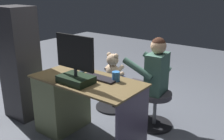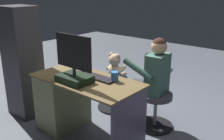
{
  "view_description": "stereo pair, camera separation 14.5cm",
  "coord_description": "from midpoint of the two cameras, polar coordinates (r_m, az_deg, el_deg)",
  "views": [
    {
      "loc": [
        -1.81,
        2.3,
        1.7
      ],
      "look_at": [
        -0.07,
        0.03,
        0.76
      ],
      "focal_mm": 41.16,
      "sensor_mm": 36.0,
      "label": 1
    },
    {
      "loc": [
        -1.92,
        2.21,
        1.7
      ],
      "look_at": [
        -0.07,
        0.03,
        0.76
      ],
      "focal_mm": 41.16,
      "sensor_mm": 36.0,
      "label": 2
    }
  ],
  "objects": [
    {
      "name": "office_chair_teddy",
      "position": [
        3.7,
        1.68,
        -4.7
      ],
      "size": [
        0.49,
        0.49,
        0.45
      ],
      "color": "black",
      "rests_on": "ground_plane"
    },
    {
      "name": "equipment_rack",
      "position": [
        3.57,
        -18.1,
        1.57
      ],
      "size": [
        0.44,
        0.36,
        1.47
      ],
      "primitive_type": "cube",
      "color": "#2F2D30",
      "rests_on": "ground_plane"
    },
    {
      "name": "teddy_bear",
      "position": [
        3.59,
        1.86,
        0.75
      ],
      "size": [
        0.25,
        0.26,
        0.37
      ],
      "color": "#D3B08D",
      "rests_on": "office_chair_teddy"
    },
    {
      "name": "cup",
      "position": [
        2.72,
        2.1,
        -1.46
      ],
      "size": [
        0.08,
        0.08,
        0.11
      ],
      "primitive_type": "cylinder",
      "color": "#3372BF",
      "rests_on": "desk"
    },
    {
      "name": "tv_remote",
      "position": [
        2.99,
        -8.16,
        -0.73
      ],
      "size": [
        0.09,
        0.16,
        0.02
      ],
      "primitive_type": "cube",
      "rotation": [
        0.0,
        0.0,
        0.29
      ],
      "color": "black",
      "rests_on": "desk"
    },
    {
      "name": "desk",
      "position": [
        3.17,
        -8.53,
        -6.53
      ],
      "size": [
        1.26,
        0.62,
        0.73
      ],
      "color": "brown",
      "rests_on": "ground_plane"
    },
    {
      "name": "visitor_chair",
      "position": [
        3.27,
        10.91,
        -8.02
      ],
      "size": [
        0.46,
        0.46,
        0.45
      ],
      "color": "black",
      "rests_on": "ground_plane"
    },
    {
      "name": "person",
      "position": [
        3.17,
        9.94,
        -1.12
      ],
      "size": [
        0.58,
        0.51,
        1.14
      ],
      "color": "#43695B",
      "rests_on": "ground_plane"
    },
    {
      "name": "keyboard",
      "position": [
        2.81,
        -1.56,
        -1.73
      ],
      "size": [
        0.42,
        0.14,
        0.02
      ],
      "primitive_type": "cube",
      "color": "black",
      "rests_on": "desk"
    },
    {
      "name": "monitor",
      "position": [
        2.68,
        -6.88,
        0.47
      ],
      "size": [
        0.5,
        0.25,
        0.51
      ],
      "color": "black",
      "rests_on": "desk"
    },
    {
      "name": "computer_mouse",
      "position": [
        3.0,
        -5.41,
        -0.38
      ],
      "size": [
        0.06,
        0.1,
        0.04
      ],
      "primitive_type": "ellipsoid",
      "color": "#1E2832",
      "rests_on": "desk"
    },
    {
      "name": "ground_plane",
      "position": [
        3.38,
        0.66,
        -11.96
      ],
      "size": [
        10.0,
        10.0,
        0.0
      ],
      "primitive_type": "plane",
      "color": "slate"
    }
  ]
}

